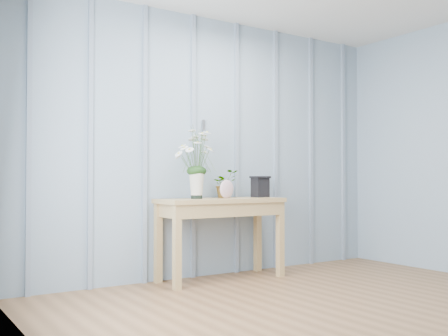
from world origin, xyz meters
TOP-DOWN VIEW (x-y plane):
  - ground at (0.00, 0.00)m, footprint 4.50×4.50m
  - room_shell at (-0.00, 0.92)m, footprint 4.00×4.50m
  - sideboard at (-0.09, 1.99)m, footprint 1.20×0.45m
  - daisy_vase at (-0.35, 2.00)m, footprint 0.46×0.35m
  - spider_plant at (0.02, 2.10)m, footprint 0.24×0.21m
  - felt_disc_vessel at (-0.05, 1.96)m, footprint 0.18×0.08m
  - carved_box at (0.39, 2.03)m, footprint 0.18×0.15m

SIDE VIEW (x-z plane):
  - ground at x=0.00m, z-range 0.00..0.00m
  - sideboard at x=-0.09m, z-range 0.26..1.01m
  - felt_disc_vessel at x=-0.05m, z-range 0.75..0.92m
  - carved_box at x=0.39m, z-range 0.75..0.96m
  - spider_plant at x=0.02m, z-range 0.75..1.02m
  - daisy_vase at x=-0.35m, z-range 0.83..1.48m
  - room_shell at x=0.00m, z-range 0.74..3.24m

